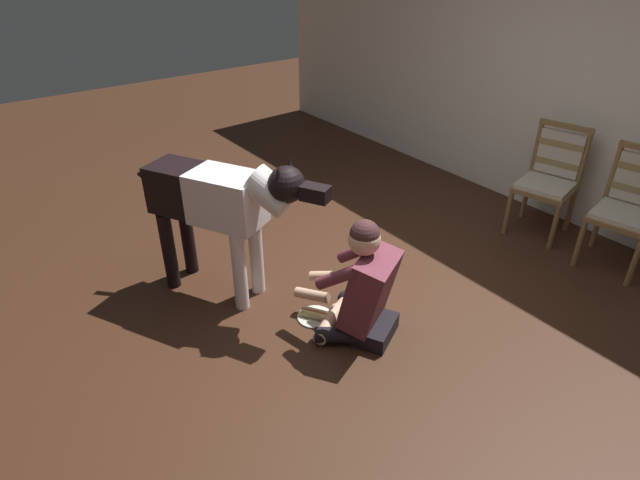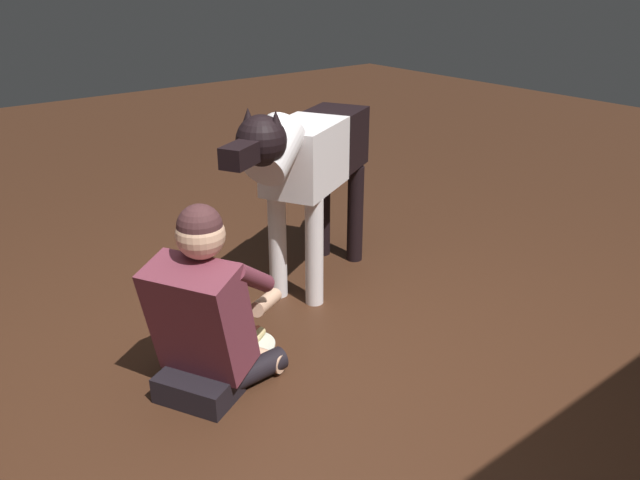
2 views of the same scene
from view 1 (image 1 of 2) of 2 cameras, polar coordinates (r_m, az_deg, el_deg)
ground_plane at (r=3.98m, az=4.99°, el=-6.98°), size 14.92×14.92×0.00m
back_wall at (r=5.29m, az=26.97°, el=15.26°), size 8.62×0.10×2.60m
dining_chair_left_of_pair at (r=5.13m, az=23.79°, el=6.48°), size 0.55×0.55×0.98m
dining_chair_right_of_pair at (r=4.87m, az=30.64°, el=3.44°), size 0.53×0.53×0.98m
person_sitting_on_floor at (r=3.52m, az=4.65°, el=-5.36°), size 0.75×0.63×0.88m
large_dog at (r=3.76m, az=-10.73°, el=4.00°), size 1.42×0.83×1.17m
hot_dog_on_plate at (r=3.83m, az=-0.55°, el=-8.13°), size 0.26×0.26×0.06m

